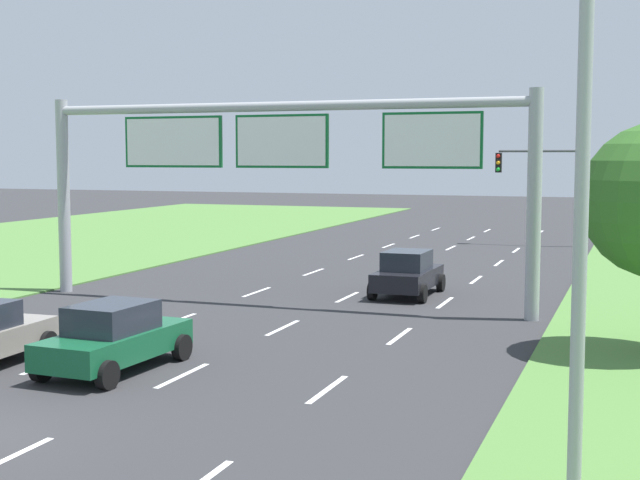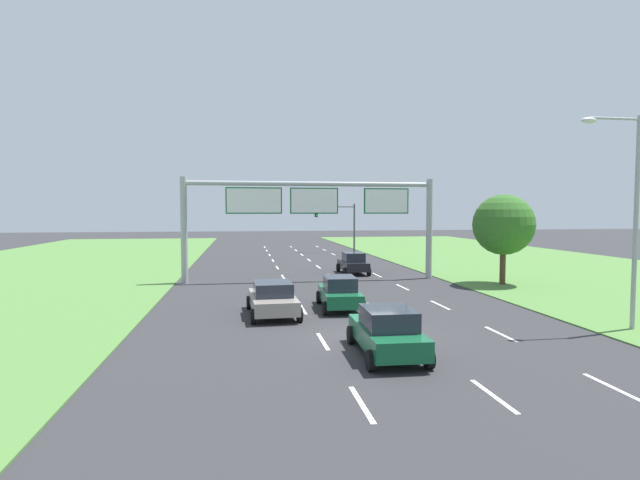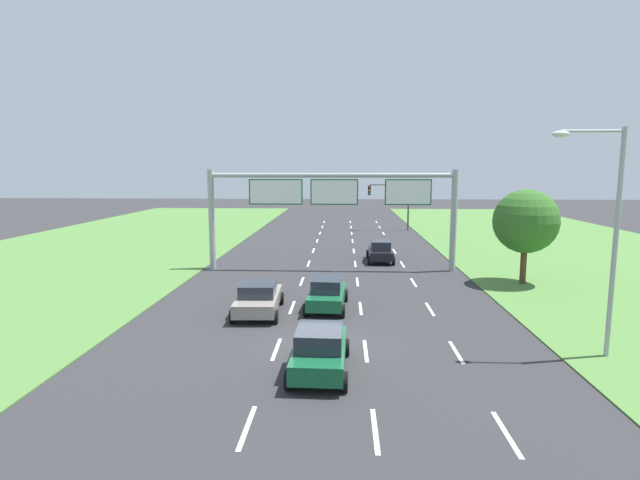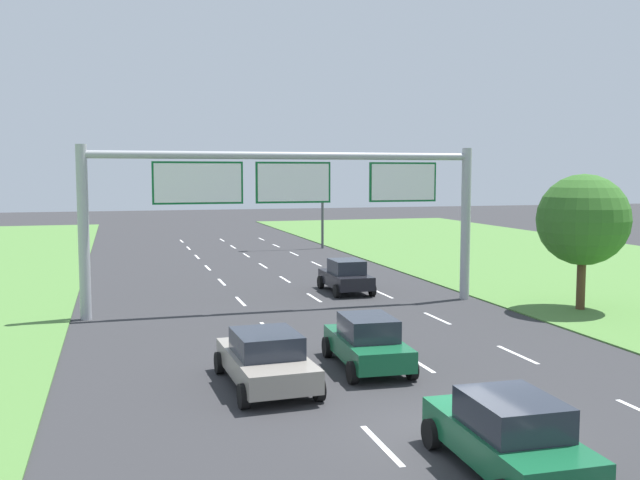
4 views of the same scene
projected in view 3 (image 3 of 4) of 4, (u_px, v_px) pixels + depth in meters
ground_plane at (321, 350)px, 19.51m from camera, size 200.00×200.00×0.00m
lane_dashes_inner_left at (306, 272)px, 34.43m from camera, size 0.14×68.40×0.01m
lane_dashes_inner_right at (356, 272)px, 34.26m from camera, size 0.14×68.40×0.01m
lane_dashes_slip at (407, 273)px, 34.10m from camera, size 0.14×68.40×0.01m
car_near_red at (327, 293)px, 25.21m from camera, size 2.16×4.18×1.59m
car_lead_silver at (380, 251)px, 38.05m from camera, size 2.03×3.91×1.63m
car_mid_lane at (258, 298)px, 24.37m from camera, size 2.36×4.49×1.54m
car_far_ahead at (320, 349)px, 17.32m from camera, size 2.11×4.27×1.60m
sign_gantry at (333, 199)px, 34.36m from camera, size 17.24×0.44×7.00m
traffic_light_mast at (392, 197)px, 57.23m from camera, size 4.76×0.49×5.60m
street_lamp at (606, 223)px, 18.06m from camera, size 2.61×0.32×8.50m
roadside_tree_mid at (526, 221)px, 30.12m from camera, size 3.87×3.87×5.83m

